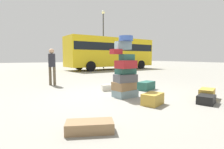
# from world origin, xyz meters

# --- Properties ---
(ground_plane) EXTENTS (80.00, 80.00, 0.00)m
(ground_plane) POSITION_xyz_m (0.00, 0.00, 0.00)
(ground_plane) COLOR gray
(suitcase_tower) EXTENTS (0.84, 0.75, 1.89)m
(suitcase_tower) POSITION_xyz_m (0.16, -0.30, 0.77)
(suitcase_tower) COLOR gray
(suitcase_tower) RESTS_ON ground
(suitcase_tan_foreground_far) EXTENTS (0.70, 0.59, 0.30)m
(suitcase_tan_foreground_far) POSITION_xyz_m (0.30, -1.42, 0.15)
(suitcase_tan_foreground_far) COLOR #B28C33
(suitcase_tan_foreground_far) RESTS_ON ground
(suitcase_cream_behind_tower) EXTENTS (0.62, 0.45, 0.22)m
(suitcase_cream_behind_tower) POSITION_xyz_m (0.26, 0.90, 0.11)
(suitcase_cream_behind_tower) COLOR beige
(suitcase_cream_behind_tower) RESTS_ON ground
(suitcase_teal_upright_blue) EXTENTS (0.84, 0.64, 0.32)m
(suitcase_teal_upright_blue) POSITION_xyz_m (1.56, 0.33, 0.16)
(suitcase_teal_upright_blue) COLOR #26594C
(suitcase_teal_upright_blue) RESTS_ON ground
(suitcase_tan_right_side) EXTENTS (0.73, 0.61, 0.30)m
(suitcase_tan_right_side) POSITION_xyz_m (2.17, -1.72, 0.15)
(suitcase_tan_right_side) COLOR #B28C33
(suitcase_tan_right_side) RESTS_ON ground
(suitcase_brown_foreground_near) EXTENTS (0.87, 0.63, 0.18)m
(suitcase_brown_foreground_near) POSITION_xyz_m (-1.80, -2.20, 0.09)
(suitcase_brown_foreground_near) COLOR olive
(suitcase_brown_foreground_near) RESTS_ON ground
(suitcase_black_white_trunk) EXTENTS (0.66, 0.58, 0.23)m
(suitcase_black_white_trunk) POSITION_xyz_m (1.64, -2.04, 0.11)
(suitcase_black_white_trunk) COLOR black
(suitcase_black_white_trunk) RESTS_ON ground
(person_bearded_onlooker) EXTENTS (0.30, 0.30, 1.62)m
(person_bearded_onlooker) POSITION_xyz_m (-1.36, 3.24, 0.97)
(person_bearded_onlooker) COLOR brown
(person_bearded_onlooker) RESTS_ON ground
(parked_bus) EXTENTS (9.50, 3.34, 3.15)m
(parked_bus) POSITION_xyz_m (6.02, 11.12, 1.83)
(parked_bus) COLOR yellow
(parked_bus) RESTS_ON ground
(lamp_post) EXTENTS (0.36, 0.36, 6.29)m
(lamp_post) POSITION_xyz_m (5.93, 12.75, 4.09)
(lamp_post) COLOR #333338
(lamp_post) RESTS_ON ground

